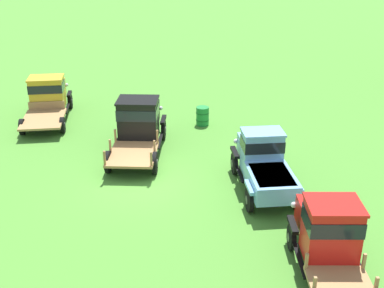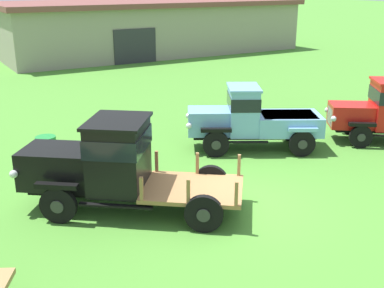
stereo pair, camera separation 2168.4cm
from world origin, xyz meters
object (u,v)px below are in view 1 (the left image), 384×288
object	(u,v)px
vintage_truck_foreground_near	(48,95)
oil_drum_beside_row	(203,116)
vintage_truck_far_side	(329,234)
vintage_truck_second_in_line	(140,122)
vintage_truck_midrow_center	(263,162)

from	to	relation	value
vintage_truck_foreground_near	oil_drum_beside_row	xyz separation A→B (m)	(5.79, 5.71, -0.62)
vintage_truck_far_side	oil_drum_beside_row	bearing A→B (deg)	160.84
vintage_truck_second_in_line	vintage_truck_midrow_center	size ratio (longest dim) A/B	1.16
vintage_truck_second_in_line	oil_drum_beside_row	world-z (taller)	vintage_truck_second_in_line
vintage_truck_foreground_near	vintage_truck_midrow_center	size ratio (longest dim) A/B	1.22
vintage_truck_far_side	vintage_truck_foreground_near	bearing A→B (deg)	-173.63
vintage_truck_midrow_center	oil_drum_beside_row	size ratio (longest dim) A/B	5.01
vintage_truck_midrow_center	oil_drum_beside_row	bearing A→B (deg)	162.51
vintage_truck_second_in_line	vintage_truck_far_side	world-z (taller)	vintage_truck_second_in_line
vintage_truck_foreground_near	vintage_truck_far_side	bearing A→B (deg)	6.37
vintage_truck_midrow_center	oil_drum_beside_row	world-z (taller)	vintage_truck_midrow_center
oil_drum_beside_row	vintage_truck_far_side	bearing A→B (deg)	-19.16
vintage_truck_foreground_near	vintage_truck_far_side	world-z (taller)	vintage_truck_far_side
vintage_truck_second_in_line	vintage_truck_midrow_center	distance (m)	6.21
vintage_truck_far_side	oil_drum_beside_row	xyz separation A→B (m)	(-11.04, 3.83, -0.69)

